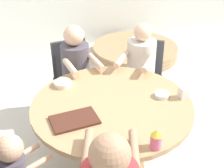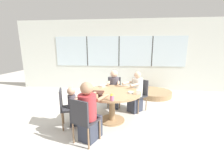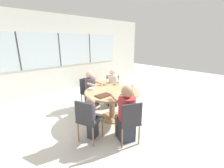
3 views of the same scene
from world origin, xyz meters
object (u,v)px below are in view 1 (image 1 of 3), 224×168
at_px(sippy_cup, 156,139).
at_px(milk_carton_small, 184,92).
at_px(chair_for_woman_green_shirt, 72,72).
at_px(folded_table_stack, 135,51).
at_px(person_man_blue_shirt, 139,79).
at_px(coffee_mug, 117,143).
at_px(chair_for_man_blue_shirt, 143,71).
at_px(bowl_cereal, 162,95).
at_px(bowl_white_shallow, 63,84).
at_px(person_woman_green_shirt, 78,80).

height_order(sippy_cup, milk_carton_small, sippy_cup).
bearing_deg(chair_for_woman_green_shirt, folded_table_stack, -143.33).
xyz_separation_m(milk_carton_small, folded_table_stack, (0.71, 2.25, -0.68)).
bearing_deg(folded_table_stack, sippy_cup, -114.57).
bearing_deg(person_man_blue_shirt, coffee_mug, 99.11).
bearing_deg(chair_for_man_blue_shirt, milk_carton_small, 125.16).
relative_size(chair_for_man_blue_shirt, coffee_mug, 8.86).
bearing_deg(chair_for_man_blue_shirt, person_man_blue_shirt, 90.00).
xyz_separation_m(chair_for_woman_green_shirt, sippy_cup, (0.10, -1.63, 0.29)).
bearing_deg(milk_carton_small, sippy_cup, -139.33).
xyz_separation_m(person_man_blue_shirt, bowl_cereal, (-0.17, -0.71, 0.24)).
bearing_deg(coffee_mug, bowl_cereal, 36.18).
relative_size(chair_for_woman_green_shirt, milk_carton_small, 8.47).
distance_m(chair_for_woman_green_shirt, coffee_mug, 1.57).
height_order(chair_for_man_blue_shirt, folded_table_stack, chair_for_man_blue_shirt).
bearing_deg(chair_for_woman_green_shirt, coffee_mug, 82.65).
bearing_deg(coffee_mug, sippy_cup, -20.00).
height_order(chair_for_woman_green_shirt, folded_table_stack, chair_for_woman_green_shirt).
bearing_deg(chair_for_man_blue_shirt, folded_table_stack, -70.73).
bearing_deg(coffee_mug, bowl_white_shallow, 96.80).
relative_size(chair_for_man_blue_shirt, sippy_cup, 5.83).
bearing_deg(bowl_white_shallow, folded_table_stack, 46.49).
relative_size(person_woman_green_shirt, person_man_blue_shirt, 0.99).
xyz_separation_m(coffee_mug, milk_carton_small, (0.76, 0.36, 0.00)).
height_order(chair_for_man_blue_shirt, person_man_blue_shirt, person_man_blue_shirt).
height_order(person_man_blue_shirt, sippy_cup, person_man_blue_shirt).
distance_m(chair_for_man_blue_shirt, milk_carton_small, 0.95).
bearing_deg(bowl_white_shallow, person_woman_green_shirt, 59.17).
relative_size(chair_for_woman_green_shirt, chair_for_man_blue_shirt, 1.00).
distance_m(coffee_mug, bowl_white_shallow, 0.95).
relative_size(bowl_white_shallow, folded_table_stack, 0.12).
relative_size(chair_for_woman_green_shirt, person_woman_green_shirt, 0.78).
height_order(person_woman_green_shirt, milk_carton_small, person_woman_green_shirt).
relative_size(person_man_blue_shirt, bowl_white_shallow, 7.09).
xyz_separation_m(chair_for_woman_green_shirt, milk_carton_small, (0.62, -1.18, 0.26)).
relative_size(person_woman_green_shirt, sippy_cup, 7.45).
bearing_deg(chair_for_woman_green_shirt, person_man_blue_shirt, 145.60).
distance_m(chair_for_woman_green_shirt, bowl_cereal, 1.22).
xyz_separation_m(chair_for_woman_green_shirt, coffee_mug, (-0.14, -1.54, 0.26)).
height_order(chair_for_man_blue_shirt, sippy_cup, sippy_cup).
xyz_separation_m(bowl_white_shallow, bowl_cereal, (0.72, -0.50, -0.00)).
relative_size(chair_for_man_blue_shirt, person_man_blue_shirt, 0.78).
bearing_deg(chair_for_woman_green_shirt, bowl_white_shallow, 64.98).
bearing_deg(milk_carton_small, coffee_mug, -154.59).
relative_size(milk_carton_small, bowl_cereal, 0.83).
bearing_deg(coffee_mug, chair_for_woman_green_shirt, 84.72).
distance_m(chair_for_woman_green_shirt, sippy_cup, 1.66).
distance_m(sippy_cup, milk_carton_small, 0.69).
distance_m(person_woman_green_shirt, person_man_blue_shirt, 0.66).
height_order(person_woman_green_shirt, folded_table_stack, person_woman_green_shirt).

